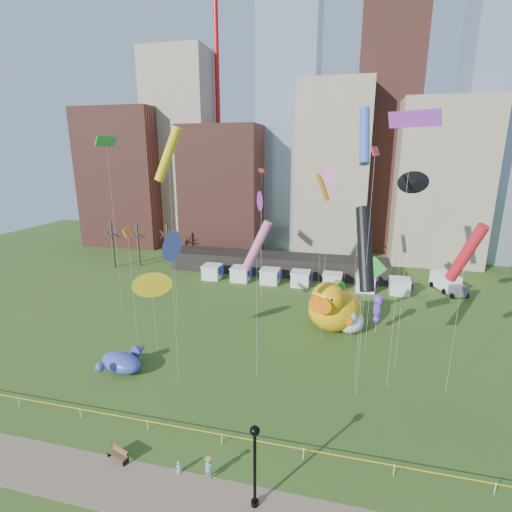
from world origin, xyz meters
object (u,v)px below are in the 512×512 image
(seahorse_purple, at_px, (378,306))
(whale_inflatable, at_px, (122,361))
(box_truck, at_px, (447,283))
(woman, at_px, (208,469))
(small_duck, at_px, (349,320))
(lamppost, at_px, (255,457))
(big_duck, at_px, (333,306))
(toddler, at_px, (179,467))
(seahorse_green, at_px, (339,294))
(park_bench, at_px, (119,454))

(seahorse_purple, xyz_separation_m, whale_inflatable, (-24.54, -14.37, -2.45))
(box_truck, bearing_deg, woman, -140.67)
(small_duck, xyz_separation_m, lamppost, (-5.19, -25.20, 1.96))
(big_duck, xyz_separation_m, woman, (-6.67, -24.37, -2.21))
(woman, bearing_deg, whale_inflatable, 154.47)
(whale_inflatable, height_order, lamppost, lamppost)
(lamppost, height_order, woman, lamppost)
(seahorse_purple, relative_size, toddler, 5.51)
(seahorse_green, xyz_separation_m, seahorse_purple, (4.52, -0.41, -0.95))
(lamppost, xyz_separation_m, woman, (-3.42, 1.16, -2.75))
(park_bench, distance_m, toddler, 4.57)
(woman, xyz_separation_m, toddler, (-2.10, 0.00, -0.32))
(big_duck, height_order, lamppost, big_duck)
(whale_inflatable, xyz_separation_m, park_bench, (6.17, -10.21, -0.48))
(seahorse_green, height_order, woman, seahorse_green)
(small_duck, distance_m, woman, 25.55)
(seahorse_purple, xyz_separation_m, lamppost, (-8.27, -25.82, 0.14))
(whale_inflatable, xyz_separation_m, woman, (12.85, -10.29, -0.17))
(toddler, bearing_deg, seahorse_green, 69.31)
(whale_inflatable, distance_m, park_bench, 11.94)
(big_duck, distance_m, small_duck, 2.42)
(seahorse_purple, xyz_separation_m, toddler, (-13.79, -24.66, -2.94))
(seahorse_purple, height_order, toddler, seahorse_purple)
(lamppost, relative_size, toddler, 6.59)
(whale_inflatable, relative_size, box_truck, 0.90)
(woman, height_order, toddler, woman)
(seahorse_purple, height_order, woman, seahorse_purple)
(toddler, bearing_deg, whale_inflatable, 135.84)
(toddler, bearing_deg, seahorse_purple, 60.38)
(big_duck, distance_m, park_bench, 27.83)
(small_duck, bearing_deg, lamppost, -89.85)
(big_duck, xyz_separation_m, toddler, (-8.77, -24.37, -2.53))
(seahorse_green, bearing_deg, big_duck, -106.40)
(small_duck, relative_size, lamppost, 0.82)
(box_truck, bearing_deg, park_bench, -147.24)
(big_duck, distance_m, box_truck, 24.21)
(small_duck, bearing_deg, big_duck, -177.82)
(big_duck, height_order, box_truck, big_duck)
(seahorse_green, relative_size, park_bench, 3.54)
(big_duck, height_order, seahorse_purple, big_duck)
(seahorse_green, xyz_separation_m, park_bench, (-13.84, -24.99, -3.88))
(box_truck, bearing_deg, whale_inflatable, -160.42)
(lamppost, bearing_deg, small_duck, 78.37)
(park_bench, bearing_deg, big_duck, 79.25)
(seahorse_green, relative_size, lamppost, 1.06)
(big_duck, relative_size, park_bench, 5.36)
(seahorse_purple, relative_size, woman, 3.18)
(big_duck, distance_m, seahorse_purple, 5.05)
(whale_inflatable, relative_size, lamppost, 1.04)
(woman, bearing_deg, lamppost, -5.53)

